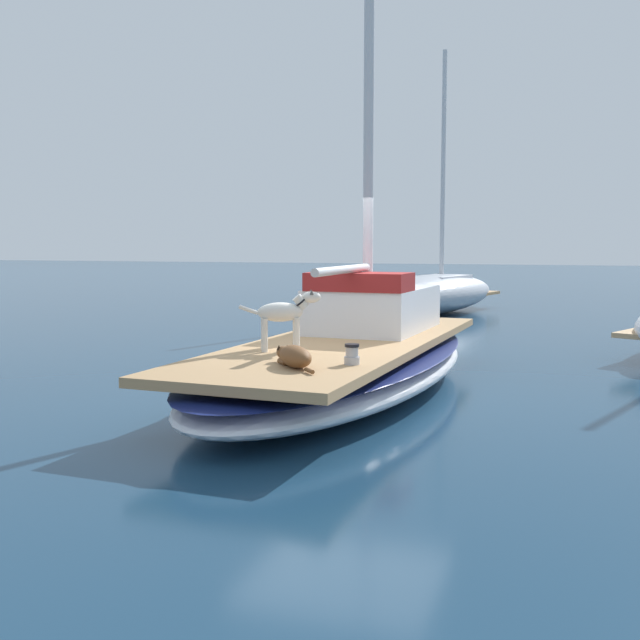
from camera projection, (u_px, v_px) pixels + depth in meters
name	position (u px, v px, depth m)	size (l,w,h in m)	color
ground_plane	(345.00, 391.00, 9.65)	(120.00, 120.00, 0.00)	navy
sailboat_main	(345.00, 365.00, 9.62)	(2.84, 7.34, 0.66)	white
mast_main	(366.00, 71.00, 9.94)	(0.14, 2.27, 7.72)	silver
cabin_house	(373.00, 306.00, 10.59)	(1.50, 2.28, 0.84)	silver
dog_white	(284.00, 314.00, 8.56)	(0.88, 0.49, 0.70)	silver
dog_brown	(294.00, 356.00, 7.48)	(0.68, 0.78, 0.22)	brown
deck_winch	(352.00, 355.00, 7.63)	(0.16, 0.16, 0.21)	#B7B7BC
moored_boat_far_astern	(431.00, 293.00, 20.17)	(3.69, 6.87, 7.01)	#B2B7C1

